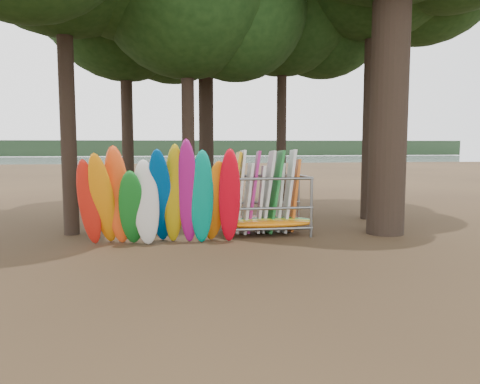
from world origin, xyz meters
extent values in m
plane|color=#47331E|center=(0.00, 0.00, 0.00)|extent=(120.00, 120.00, 0.00)
plane|color=gray|center=(0.00, 60.00, 0.00)|extent=(160.00, 160.00, 0.00)
cube|color=black|center=(0.00, 110.00, 2.00)|extent=(160.00, 4.00, 4.00)
cylinder|color=black|center=(-5.10, 2.36, 5.98)|extent=(0.50, 0.50, 11.96)
cylinder|color=black|center=(-3.56, 6.36, 5.19)|extent=(0.47, 0.47, 10.38)
cylinder|color=black|center=(-0.27, 6.93, 6.12)|extent=(0.63, 0.63, 12.25)
cylinder|color=black|center=(2.89, 6.15, 5.49)|extent=(0.41, 0.41, 10.98)
cylinder|color=black|center=(-1.22, 3.20, 4.92)|extent=(0.44, 0.44, 9.84)
cylinder|color=black|center=(5.89, 3.97, 6.55)|extent=(0.53, 0.53, 13.11)
cylinder|color=black|center=(5.15, 0.90, 6.99)|extent=(1.21, 1.21, 13.97)
ellipsoid|color=red|center=(-4.19, 0.23, 1.28)|extent=(0.76, 1.31, 2.65)
ellipsoid|color=orange|center=(-3.79, 0.16, 1.36)|extent=(0.88, 1.97, 2.90)
ellipsoid|color=#FF4F19|center=(-3.39, 0.24, 1.46)|extent=(0.86, 1.34, 3.03)
ellipsoid|color=#156C21|center=(-2.99, 0.07, 1.12)|extent=(0.75, 1.48, 2.39)
ellipsoid|color=silver|center=(-2.59, -0.01, 1.27)|extent=(0.84, 1.08, 2.63)
ellipsoid|color=#004591|center=(-2.19, 0.14, 1.42)|extent=(0.79, 1.91, 2.96)
ellipsoid|color=#AD910D|center=(-1.79, 0.16, 1.49)|extent=(0.69, 1.38, 3.08)
ellipsoid|color=#98126C|center=(-1.39, 0.03, 1.55)|extent=(0.72, 1.35, 3.19)
ellipsoid|color=#01846D|center=(-0.99, 0.01, 1.40)|extent=(0.70, 1.07, 2.87)
ellipsoid|color=orange|center=(-0.59, 0.23, 1.25)|extent=(0.83, 1.40, 2.59)
ellipsoid|color=red|center=(-0.19, -0.06, 1.42)|extent=(0.76, 1.38, 2.94)
ellipsoid|color=orange|center=(1.19, 0.90, 0.42)|extent=(2.93, 0.55, 0.24)
ellipsoid|color=gold|center=(1.19, 1.26, 0.42)|extent=(3.21, 0.55, 0.24)
ellipsoid|color=#19711D|center=(1.19, 1.58, 0.42)|extent=(3.20, 0.55, 0.24)
ellipsoid|color=red|center=(1.19, 1.91, 0.42)|extent=(2.74, 0.55, 0.24)
cube|color=#D59C0B|center=(0.14, 1.59, 1.36)|extent=(0.58, 0.81, 2.72)
cube|color=white|center=(0.38, 1.68, 1.37)|extent=(0.42, 0.81, 2.78)
cube|color=silver|center=(0.61, 1.49, 1.17)|extent=(0.41, 0.78, 2.36)
cube|color=#A41B71|center=(0.84, 1.66, 1.36)|extent=(0.54, 0.76, 2.75)
cube|color=silver|center=(1.07, 1.59, 1.12)|extent=(0.37, 0.74, 2.26)
cube|color=silver|center=(1.30, 1.67, 1.37)|extent=(0.56, 0.82, 2.76)
cube|color=#19712A|center=(1.54, 1.51, 1.38)|extent=(0.64, 0.84, 2.77)
cube|color=white|center=(1.77, 1.75, 1.15)|extent=(0.36, 0.75, 2.34)
cube|color=silver|center=(2.00, 1.52, 1.39)|extent=(0.47, 0.79, 2.79)
cube|color=#D05B17|center=(2.23, 1.75, 1.22)|extent=(0.42, 0.79, 2.47)
camera|label=1|loc=(-1.97, -13.49, 2.94)|focal=35.00mm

